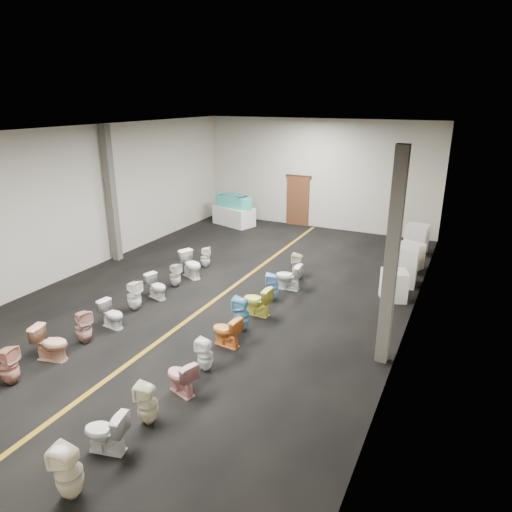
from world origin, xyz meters
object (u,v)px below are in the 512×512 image
object	(u,v)px
toilet_left_8	(191,264)
toilet_right_7	(257,301)
appliance_crate_d	(416,239)
toilet_left_5	(134,295)
toilet_left_2	(51,343)
toilet_right_6	(241,314)
toilet_left_1	(8,365)
display_table	(234,216)
toilet_left_3	(84,327)
toilet_right_9	(288,277)
toilet_right_0	(69,473)
bathtub	(234,201)
toilet_left_4	(112,314)
toilet_right_8	(272,287)
appliance_crate_c	(409,256)
toilet_right_3	(181,377)
toilet_right_4	(205,355)
toilet_right_5	(226,331)
appliance_crate_a	(394,285)
toilet_left_9	(205,257)
toilet_right_10	(298,266)
toilet_right_2	(147,404)
toilet_right_1	(105,432)
toilet_left_6	(157,286)
toilet_left_7	(175,275)
appliance_crate_b	(402,265)

from	to	relation	value
toilet_left_8	toilet_right_7	distance (m)	3.30
appliance_crate_d	toilet_left_5	world-z (taller)	appliance_crate_d
toilet_left_2	toilet_right_6	bearing A→B (deg)	-60.19
toilet_left_1	display_table	bearing A→B (deg)	0.41
toilet_left_3	toilet_right_9	world-z (taller)	toilet_left_3
toilet_left_3	toilet_right_0	world-z (taller)	toilet_right_0
bathtub	toilet_left_4	bearing A→B (deg)	-68.02
display_table	toilet_right_8	distance (m)	7.99
appliance_crate_c	toilet_right_6	xyz separation A→B (m)	(-2.94, -6.08, 0.00)
toilet_right_3	toilet_right_6	size ratio (longest dim) A/B	0.82
toilet_right_4	toilet_right_9	xyz separation A→B (m)	(-0.05, 4.62, 0.03)
toilet_left_8	toilet_right_5	size ratio (longest dim) A/B	1.15
appliance_crate_c	toilet_left_1	size ratio (longest dim) A/B	1.04
appliance_crate_a	toilet_right_9	size ratio (longest dim) A/B	1.08
appliance_crate_d	toilet_left_9	distance (m)	7.52
toilet_left_8	toilet_right_9	world-z (taller)	toilet_left_8
toilet_left_3	toilet_right_5	world-z (taller)	toilet_left_3
toilet_left_5	toilet_right_0	size ratio (longest dim) A/B	0.96
toilet_right_10	toilet_right_2	bearing A→B (deg)	-6.36
toilet_right_1	toilet_right_2	world-z (taller)	toilet_right_2
toilet_left_4	toilet_right_2	xyz separation A→B (m)	(2.99, -2.40, 0.05)
toilet_left_6	toilet_left_7	size ratio (longest dim) A/B	0.96
bathtub	toilet_left_8	bearing A→B (deg)	-62.59
bathtub	toilet_right_4	size ratio (longest dim) A/B	2.59
toilet_left_1	toilet_left_5	xyz separation A→B (m)	(-0.00, 3.65, -0.00)
bathtub	appliance_crate_d	world-z (taller)	bathtub
appliance_crate_b	toilet_right_8	xyz separation A→B (m)	(-2.98, -2.78, -0.20)
bathtub	toilet_left_3	size ratio (longest dim) A/B	2.30
appliance_crate_a	toilet_right_8	xyz separation A→B (m)	(-2.98, -1.50, -0.03)
toilet_right_2	toilet_right_9	distance (m)	6.42
toilet_left_8	toilet_right_9	size ratio (longest dim) A/B	1.06
toilet_left_8	toilet_right_7	bearing A→B (deg)	-92.62
toilet_right_5	toilet_right_6	world-z (taller)	toilet_right_6
toilet_right_5	toilet_left_4	bearing A→B (deg)	-74.25
toilet_left_5	toilet_right_3	xyz separation A→B (m)	(3.16, -2.44, -0.06)
toilet_right_0	toilet_right_7	world-z (taller)	toilet_right_0
toilet_right_3	toilet_right_4	size ratio (longest dim) A/B	0.98
appliance_crate_b	appliance_crate_d	size ratio (longest dim) A/B	1.14
toilet_left_7	toilet_right_8	distance (m)	2.99
appliance_crate_b	toilet_right_1	size ratio (longest dim) A/B	1.65
toilet_left_4	toilet_left_8	world-z (taller)	toilet_left_8
appliance_crate_b	toilet_left_4	bearing A→B (deg)	-134.69
appliance_crate_c	toilet_right_3	xyz separation A→B (m)	(-2.82, -8.74, -0.07)
toilet_left_8	toilet_right_3	distance (m)	5.92
toilet_right_10	toilet_right_3	bearing A→B (deg)	-6.08
appliance_crate_b	toilet_right_4	world-z (taller)	appliance_crate_b
toilet_right_3	toilet_right_9	xyz separation A→B (m)	(-0.05, 5.47, 0.04)
toilet_left_1	toilet_left_6	size ratio (longest dim) A/B	1.18
toilet_right_9	toilet_left_9	bearing A→B (deg)	-102.61
toilet_left_7	toilet_right_7	xyz separation A→B (m)	(2.98, -0.62, 0.03)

